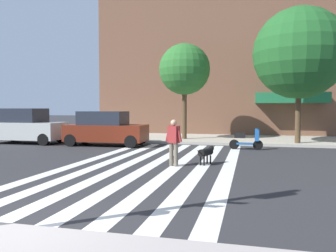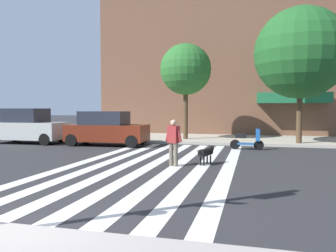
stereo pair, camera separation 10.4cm
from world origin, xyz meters
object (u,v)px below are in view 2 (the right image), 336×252
at_px(parked_car_near_curb, 28,127).
at_px(parked_car_behind_first, 106,129).
at_px(pedestrian_dog_walker, 174,140).
at_px(dog_on_leash, 206,152).
at_px(parked_scooter, 247,140).
at_px(street_tree_middle, 301,53).
at_px(street_tree_nearest, 186,70).

relative_size(parked_car_near_curb, parked_car_behind_first, 0.97).
xyz_separation_m(pedestrian_dog_walker, dog_on_leash, (1.08, 0.63, -0.48)).
xyz_separation_m(parked_scooter, street_tree_middle, (2.71, 2.41, 4.52)).
xyz_separation_m(parked_car_near_curb, street_tree_middle, (15.20, 2.39, 4.03)).
xyz_separation_m(parked_car_near_curb, pedestrian_dog_walker, (10.07, -5.51, -0.04)).
bearing_deg(parked_scooter, parked_car_behind_first, 179.88).
distance_m(parked_car_behind_first, parked_scooter, 7.53).
bearing_deg(street_tree_nearest, parked_car_behind_first, -137.05).
bearing_deg(parked_scooter, dog_on_leash, -105.45).
height_order(street_tree_nearest, dog_on_leash, street_tree_nearest).
height_order(parked_car_near_curb, street_tree_nearest, street_tree_nearest).
relative_size(parked_scooter, dog_on_leash, 1.60).
xyz_separation_m(parked_car_near_curb, parked_car_behind_first, (4.98, -0.00, -0.05)).
bearing_deg(dog_on_leash, parked_car_behind_first, 141.67).
height_order(parked_car_behind_first, street_tree_nearest, street_tree_nearest).
distance_m(parked_car_near_curb, pedestrian_dog_walker, 11.48).
xyz_separation_m(street_tree_nearest, pedestrian_dog_walker, (1.36, -8.98, -3.50)).
bearing_deg(dog_on_leash, street_tree_middle, 60.85).
bearing_deg(pedestrian_dog_walker, parked_car_near_curb, 151.33).
relative_size(parked_car_near_curb, parked_scooter, 2.60).
bearing_deg(dog_on_leash, street_tree_nearest, 106.29).
xyz_separation_m(parked_car_behind_first, dog_on_leash, (6.17, -4.88, -0.47)).
relative_size(parked_car_behind_first, street_tree_middle, 0.60).
bearing_deg(street_tree_middle, parked_scooter, -138.39).
distance_m(parked_scooter, dog_on_leash, 5.04).
height_order(parked_car_behind_first, street_tree_middle, street_tree_middle).
relative_size(parked_car_behind_first, parked_scooter, 2.70).
bearing_deg(parked_car_near_curb, street_tree_middle, 8.94).
bearing_deg(street_tree_middle, dog_on_leash, -119.15).
height_order(street_tree_nearest, street_tree_middle, street_tree_middle).
bearing_deg(parked_car_behind_first, street_tree_middle, 13.17).
xyz_separation_m(street_tree_middle, dog_on_leash, (-4.05, -7.27, -4.55)).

